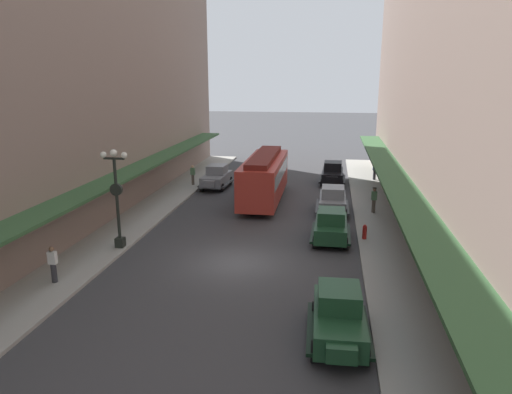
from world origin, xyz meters
TOP-DOWN VIEW (x-y plane):
  - ground_plane at (0.00, 0.00)m, footprint 200.00×200.00m
  - sidewalk_left at (-7.50, 0.00)m, footprint 3.00×60.00m
  - sidewalk_right at (7.50, 0.00)m, footprint 3.00×60.00m
  - building_row_right at (10.24, 0.00)m, footprint 4.30×60.00m
  - parked_car_0 at (4.81, -6.32)m, footprint 2.24×4.30m
  - parked_car_1 at (4.59, 9.49)m, footprint 2.15×4.26m
  - parked_car_2 at (-4.75, 15.52)m, footprint 2.28×4.31m
  - parked_car_3 at (4.58, 18.47)m, footprint 2.22×4.29m
  - parked_car_4 at (4.51, 3.91)m, footprint 2.19×4.28m
  - streetcar at (-0.30, 11.77)m, footprint 2.57×9.61m
  - lamp_post_with_clock at (-6.40, 0.82)m, footprint 1.42×0.44m
  - fire_hydrant at (6.35, 4.12)m, footprint 0.24×0.24m
  - pedestrian_0 at (8.17, 19.97)m, footprint 0.36×0.24m
  - pedestrian_1 at (-6.78, 15.62)m, footprint 0.36×0.24m
  - pedestrian_2 at (-7.34, -3.78)m, footprint 0.36×0.24m
  - pedestrian_3 at (7.26, 9.54)m, footprint 0.36×0.28m

SIDE VIEW (x-z plane):
  - ground_plane at x=0.00m, z-range 0.00..0.00m
  - sidewalk_left at x=-7.50m, z-range 0.00..0.15m
  - sidewalk_right at x=7.50m, z-range 0.00..0.15m
  - fire_hydrant at x=6.35m, z-range 0.15..0.97m
  - parked_car_0 at x=4.81m, z-range 0.02..1.86m
  - parked_car_1 at x=4.59m, z-range 0.02..1.86m
  - parked_car_2 at x=-4.75m, z-range 0.02..1.86m
  - parked_car_3 at x=4.58m, z-range 0.02..1.86m
  - parked_car_4 at x=4.51m, z-range 0.02..1.86m
  - pedestrian_0 at x=8.17m, z-range 0.17..1.81m
  - pedestrian_1 at x=-6.78m, z-range 0.17..1.81m
  - pedestrian_2 at x=-7.34m, z-range 0.17..1.81m
  - pedestrian_3 at x=7.26m, z-range 0.18..1.85m
  - streetcar at x=-0.30m, z-range 0.17..3.63m
  - lamp_post_with_clock at x=-6.40m, z-range 0.41..5.57m
  - building_row_right at x=10.24m, z-range 0.00..22.30m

